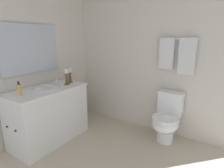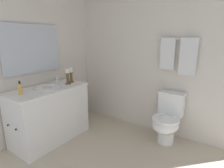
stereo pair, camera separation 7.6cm
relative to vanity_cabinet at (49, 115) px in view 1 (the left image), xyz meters
name	(u,v)px [view 1 (the left image)]	position (x,y,z in m)	size (l,w,h in m)	color
floor	(110,166)	(1.10, 0.00, -0.42)	(2.85, 2.43, 0.02)	beige
wall_back	(151,58)	(1.10, 1.22, 0.81)	(2.85, 0.04, 2.45)	silver
wall_left	(30,60)	(-0.33, 0.00, 0.81)	(0.04, 2.43, 2.45)	silver
vanity_cabinet	(49,115)	(0.00, 0.00, 0.00)	(0.58, 1.15, 0.83)	white
sink_basin	(47,91)	(0.00, 0.00, 0.37)	(0.40, 0.40, 0.24)	white
mirror	(30,49)	(-0.28, 0.00, 0.97)	(0.02, 0.92, 0.71)	silver
candle_holder_tall	(70,75)	(0.02, 0.46, 0.54)	(0.09, 0.09, 0.24)	brown
candle_holder_short	(67,76)	(0.07, 0.34, 0.54)	(0.09, 0.09, 0.25)	brown
soap_bottle	(19,90)	(-0.02, -0.39, 0.49)	(0.06, 0.06, 0.18)	#E5B259
toilet	(167,119)	(1.51, 0.94, -0.05)	(0.39, 0.54, 0.75)	white
towel_bar	(178,39)	(1.52, 1.16, 1.11)	(0.02, 0.02, 0.59)	silver
towel_near_vanity	(166,54)	(1.37, 1.14, 0.90)	(0.21, 0.03, 0.47)	white
towel_center	(187,57)	(1.66, 1.14, 0.87)	(0.23, 0.03, 0.53)	white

